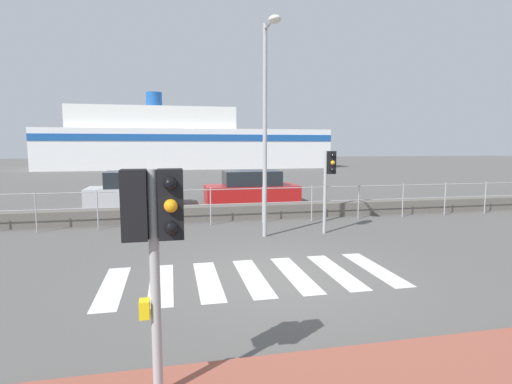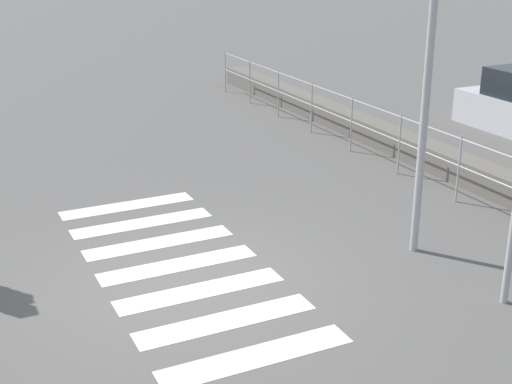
% 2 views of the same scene
% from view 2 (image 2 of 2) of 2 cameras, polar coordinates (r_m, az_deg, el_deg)
% --- Properties ---
extents(ground_plane, '(160.00, 160.00, 0.00)m').
position_cam_2_polar(ground_plane, '(10.22, -5.14, -7.14)').
color(ground_plane, '#565451').
extents(crosswalk, '(5.85, 2.40, 0.01)m').
position_cam_2_polar(crosswalk, '(10.72, -6.27, -5.81)').
color(crosswalk, silver).
rests_on(crosswalk, ground_plane).
extents(harbor_fence, '(23.17, 0.04, 1.26)m').
position_cam_2_polar(harbor_fence, '(12.72, 18.59, 1.42)').
color(harbor_fence, '#9EA0A3').
rests_on(harbor_fence, ground_plane).
extents(streetlamp, '(0.32, 1.32, 6.00)m').
position_cam_2_polar(streetlamp, '(10.30, 12.91, 14.48)').
color(streetlamp, '#9EA0A3').
rests_on(streetlamp, ground_plane).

